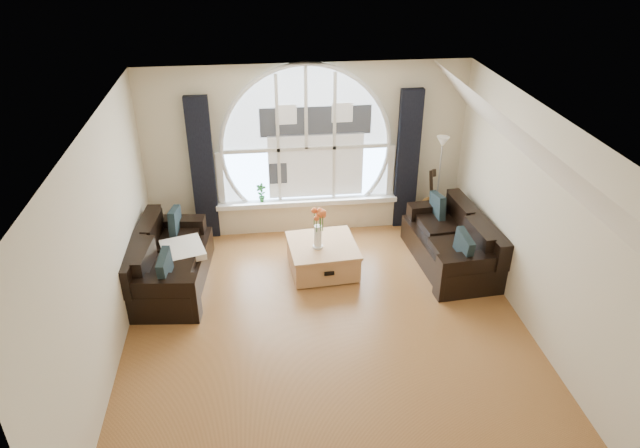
{
  "coord_description": "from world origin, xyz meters",
  "views": [
    {
      "loc": [
        -0.77,
        -5.58,
        4.65
      ],
      "look_at": [
        0.0,
        0.9,
        1.05
      ],
      "focal_mm": 32.16,
      "sensor_mm": 36.0,
      "label": 1
    }
  ],
  "objects": [
    {
      "name": "potted_plant",
      "position": [
        -0.73,
        2.65,
        0.7
      ],
      "size": [
        0.19,
        0.15,
        0.31
      ],
      "primitive_type": "imported",
      "rotation": [
        0.0,
        0.0,
        -0.31
      ],
      "color": "#1E6023",
      "rests_on": "window_sill"
    },
    {
      "name": "ground",
      "position": [
        0.0,
        0.0,
        0.0
      ],
      "size": [
        5.0,
        5.5,
        0.01
      ],
      "primitive_type": "cube",
      "color": "brown",
      "rests_on": "ground"
    },
    {
      "name": "arched_window",
      "position": [
        0.0,
        2.72,
        1.62
      ],
      "size": [
        2.6,
        0.06,
        2.15
      ],
      "primitive_type": "cube",
      "color": "silver",
      "rests_on": "wall_back"
    },
    {
      "name": "wall_left",
      "position": [
        -2.5,
        0.0,
        1.35
      ],
      "size": [
        0.01,
        5.5,
        2.7
      ],
      "primitive_type": "cube",
      "color": "beige",
      "rests_on": "ground"
    },
    {
      "name": "vase_flowers",
      "position": [
        0.02,
        1.34,
        0.82
      ],
      "size": [
        0.24,
        0.24,
        0.7
      ],
      "primitive_type": "cube",
      "color": "white",
      "rests_on": "coffee_chest"
    },
    {
      "name": "wall_front",
      "position": [
        0.0,
        -2.75,
        1.35
      ],
      "size": [
        5.0,
        0.01,
        2.7
      ],
      "primitive_type": "cube",
      "color": "beige",
      "rests_on": "ground"
    },
    {
      "name": "window_sill",
      "position": [
        0.0,
        2.65,
        0.51
      ],
      "size": [
        2.9,
        0.22,
        0.08
      ],
      "primitive_type": "cube",
      "color": "white",
      "rests_on": "wall_back"
    },
    {
      "name": "floor_lamp",
      "position": [
        2.07,
        2.42,
        0.8
      ],
      "size": [
        0.24,
        0.24,
        1.6
      ],
      "primitive_type": "cube",
      "color": "#B2B2B2",
      "rests_on": "ground"
    },
    {
      "name": "ceiling",
      "position": [
        0.0,
        0.0,
        2.7
      ],
      "size": [
        5.0,
        5.5,
        0.01
      ],
      "primitive_type": "cube",
      "color": "silver",
      "rests_on": "ground"
    },
    {
      "name": "neighbor_house",
      "position": [
        0.15,
        2.71,
        1.5
      ],
      "size": [
        1.7,
        0.02,
        1.5
      ],
      "primitive_type": "cube",
      "color": "silver",
      "rests_on": "wall_back"
    },
    {
      "name": "curtain_left",
      "position": [
        -1.6,
        2.63,
        1.15
      ],
      "size": [
        0.35,
        0.12,
        2.3
      ],
      "primitive_type": "cube",
      "color": "black",
      "rests_on": "ground"
    },
    {
      "name": "coffee_chest",
      "position": [
        0.1,
        1.42,
        0.23
      ],
      "size": [
        1.03,
        1.03,
        0.47
      ],
      "primitive_type": "cube",
      "rotation": [
        0.0,
        0.0,
        0.07
      ],
      "color": "#B37D4E",
      "rests_on": "ground"
    },
    {
      "name": "guitar",
      "position": [
        1.99,
        2.55,
        0.53
      ],
      "size": [
        0.41,
        0.33,
        1.06
      ],
      "primitive_type": "cube",
      "rotation": [
        0.0,
        0.0,
        0.28
      ],
      "color": "brown",
      "rests_on": "ground"
    },
    {
      "name": "curtain_right",
      "position": [
        1.6,
        2.63,
        1.15
      ],
      "size": [
        0.35,
        0.12,
        2.3
      ],
      "primitive_type": "cube",
      "color": "black",
      "rests_on": "ground"
    },
    {
      "name": "window_frame",
      "position": [
        0.0,
        2.69,
        1.62
      ],
      "size": [
        2.76,
        0.08,
        2.15
      ],
      "primitive_type": "cube",
      "color": "white",
      "rests_on": "wall_back"
    },
    {
      "name": "wall_right",
      "position": [
        2.5,
        0.0,
        1.35
      ],
      "size": [
        0.01,
        5.5,
        2.7
      ],
      "primitive_type": "cube",
      "color": "beige",
      "rests_on": "ground"
    },
    {
      "name": "sofa_left",
      "position": [
        -2.05,
        1.3,
        0.4
      ],
      "size": [
        1.1,
        1.91,
        0.81
      ],
      "primitive_type": "cube",
      "rotation": [
        0.0,
        0.0,
        -0.1
      ],
      "color": "black",
      "rests_on": "ground"
    },
    {
      "name": "attic_slope",
      "position": [
        2.2,
        0.0,
        2.35
      ],
      "size": [
        0.92,
        5.5,
        0.72
      ],
      "primitive_type": "cube",
      "color": "silver",
      "rests_on": "ground"
    },
    {
      "name": "throw_blanket",
      "position": [
        -1.86,
        1.38,
        0.5
      ],
      "size": [
        0.68,
        0.68,
        0.1
      ],
      "primitive_type": "cube",
      "rotation": [
        0.0,
        0.0,
        0.29
      ],
      "color": "silver",
      "rests_on": "sofa_left"
    },
    {
      "name": "wall_back",
      "position": [
        0.0,
        2.75,
        1.35
      ],
      "size": [
        5.0,
        0.01,
        2.7
      ],
      "primitive_type": "cube",
      "color": "beige",
      "rests_on": "ground"
    },
    {
      "name": "sofa_right",
      "position": [
        1.99,
        1.36,
        0.4
      ],
      "size": [
        1.04,
        1.86,
        0.8
      ],
      "primitive_type": "cube",
      "rotation": [
        0.0,
        0.0,
        0.08
      ],
      "color": "black",
      "rests_on": "ground"
    }
  ]
}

